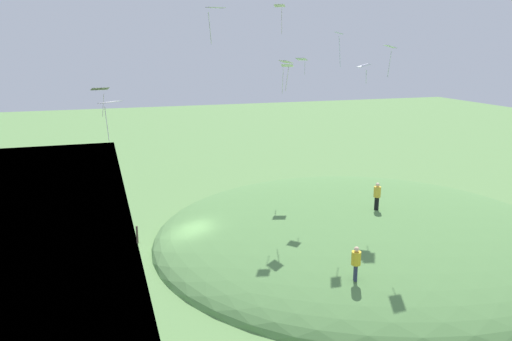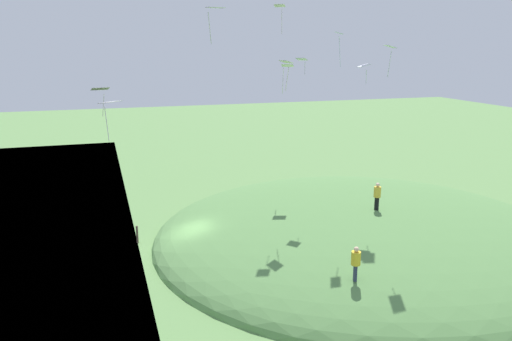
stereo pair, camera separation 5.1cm
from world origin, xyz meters
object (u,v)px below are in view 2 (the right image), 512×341
at_px(kite_4, 287,68).
at_px(kite_8, 302,60).
at_px(kite_9, 110,104).
at_px(mooring_post, 137,235).
at_px(kite_1, 286,64).
at_px(person_near_shore, 377,193).
at_px(kite_3, 280,8).
at_px(kite_6, 215,10).
at_px(person_walking_path, 356,260).
at_px(kite_2, 364,66).
at_px(kite_5, 100,90).
at_px(kite_10, 339,36).
at_px(kite_0, 390,48).

xyz_separation_m(kite_4, kite_8, (-0.34, -3.53, 0.63)).
distance_m(kite_9, mooring_post, 11.39).
distance_m(kite_1, kite_4, 5.43).
relative_size(kite_1, kite_8, 1.74).
bearing_deg(person_near_shore, kite_4, 179.06).
bearing_deg(kite_3, kite_6, -130.85).
distance_m(person_walking_path, kite_2, 12.48).
distance_m(kite_2, kite_5, 17.76).
relative_size(kite_2, mooring_post, 1.04).
bearing_deg(mooring_post, kite_10, -21.88).
bearing_deg(kite_0, person_walking_path, -130.97).
height_order(kite_6, kite_10, kite_6).
bearing_deg(mooring_post, kite_4, 9.47).
bearing_deg(kite_5, kite_6, -66.51).
bearing_deg(kite_6, kite_10, 21.39).
bearing_deg(kite_4, kite_10, -84.12).
bearing_deg(kite_3, kite_9, -154.91).
bearing_deg(kite_8, kite_9, -158.88).
relative_size(kite_3, mooring_post, 1.50).
bearing_deg(mooring_post, kite_8, -8.76).
height_order(kite_1, kite_2, kite_1).
bearing_deg(person_walking_path, kite_4, 7.41).
xyz_separation_m(person_near_shore, kite_0, (-1.30, -2.49, 9.11)).
relative_size(kite_2, kite_6, 0.73).
relative_size(kite_1, kite_10, 0.92).
bearing_deg(kite_6, kite_5, 113.49).
height_order(kite_2, kite_5, kite_2).
height_order(kite_4, kite_5, kite_4).
xyz_separation_m(person_near_shore, kite_9, (-16.27, -1.47, 6.45)).
distance_m(kite_1, kite_3, 3.81).
relative_size(kite_2, kite_8, 1.15).
bearing_deg(kite_8, kite_4, 84.49).
distance_m(kite_8, mooring_post, 15.72).
bearing_deg(kite_5, kite_8, -25.52).
height_order(kite_5, kite_9, kite_9).
height_order(person_near_shore, kite_3, kite_3).
distance_m(kite_5, kite_10, 16.59).
distance_m(kite_4, kite_6, 12.73).
distance_m(kite_3, kite_9, 12.90).
height_order(person_near_shore, mooring_post, person_near_shore).
height_order(kite_3, mooring_post, kite_3).
relative_size(person_near_shore, kite_4, 0.85).
bearing_deg(mooring_post, kite_5, 110.73).
bearing_deg(kite_3, person_walking_path, -89.91).
bearing_deg(kite_6, kite_4, 52.72).
relative_size(kite_6, kite_8, 1.57).
bearing_deg(kite_4, kite_6, -127.28).
bearing_deg(kite_2, kite_1, 163.39).
distance_m(kite_4, kite_10, 6.96).
bearing_deg(kite_0, mooring_post, 151.62).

